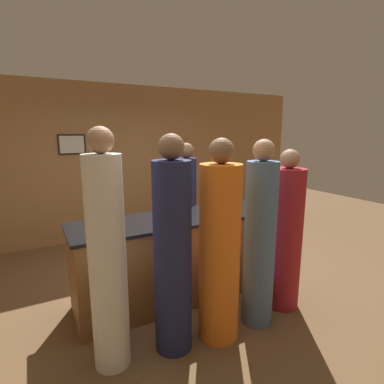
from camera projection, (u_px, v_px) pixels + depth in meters
name	position (u px, v px, depth m)	size (l,w,h in m)	color
ground_plane	(181.00, 294.00, 3.68)	(14.00, 14.00, 0.00)	brown
back_wall	(120.00, 162.00, 5.56)	(8.00, 0.08, 2.80)	#A37547
bar_counter	(181.00, 256.00, 3.58)	(2.50, 0.77, 1.00)	brown
bartender	(187.00, 207.00, 4.49)	(0.29, 0.29, 1.81)	#1E234C
guest_0	(173.00, 254.00, 2.61)	(0.33, 0.33, 1.95)	#1E234C
guest_1	(260.00, 240.00, 3.00)	(0.32, 0.32, 1.90)	#4C6B93
guest_2	(220.00, 250.00, 2.78)	(0.39, 0.39, 1.91)	orange
guest_3	(285.00, 236.00, 3.31)	(0.37, 0.37, 1.79)	maroon
guest_4	(107.00, 260.00, 2.41)	(0.30, 0.30, 2.01)	silver
wine_bottle_0	(255.00, 199.00, 3.86)	(0.07, 0.07, 0.29)	black
ice_bucket	(213.00, 197.00, 3.98)	(0.18, 0.18, 0.22)	silver
wine_glass_0	(183.00, 208.00, 3.34)	(0.06, 0.06, 0.16)	silver
wine_glass_1	(171.00, 210.00, 3.29)	(0.07, 0.07, 0.16)	silver
wine_glass_2	(253.00, 203.00, 3.60)	(0.08, 0.08, 0.16)	silver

